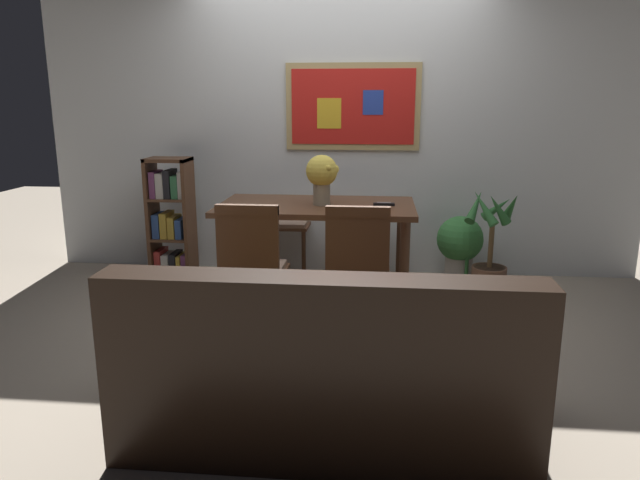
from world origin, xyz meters
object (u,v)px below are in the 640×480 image
potted_palm (490,255)px  potted_ivy (460,245)px  dining_table (317,218)px  dining_chair_far_left (288,212)px  dining_chair_far_right (361,214)px  dining_chair_near_right (358,263)px  bookshelf (171,220)px  dining_chair_near_left (252,261)px  flower_vase (322,175)px  leather_couch (325,372)px  tv_remote (384,204)px

potted_palm → potted_ivy: bearing=127.0°
dining_table → potted_palm: bearing=12.3°
dining_chair_far_left → dining_chair_far_right: bearing=0.3°
dining_table → dining_chair_near_right: size_ratio=1.60×
dining_chair_far_left → bookshelf: 1.02m
dining_chair_near_left → potted_ivy: 2.02m
potted_ivy → dining_chair_far_right: bearing=163.5°
dining_table → flower_vase: (0.04, -0.02, 0.33)m
dining_table → dining_chair_near_right: bearing=-67.1°
dining_chair_near_left → leather_couch: size_ratio=0.51×
bookshelf → leather_couch: bearing=-56.7°
bookshelf → tv_remote: (1.82, -0.53, 0.26)m
dining_table → dining_chair_near_left: 0.88m
dining_table → potted_ivy: size_ratio=2.33×
flower_vase → dining_chair_far_left: bearing=114.9°
potted_ivy → potted_palm: (0.20, -0.27, -0.02)m
potted_ivy → tv_remote: 0.97m
dining_table → potted_palm: 1.42m
dining_chair_near_right → bookshelf: 2.12m
dining_chair_far_left → flower_vase: bearing=-65.1°
bookshelf → potted_palm: size_ratio=1.22×
dining_table → flower_vase: bearing=-26.0°
flower_vase → tv_remote: 0.50m
dining_chair_near_left → potted_palm: size_ratio=1.07×
dining_chair_far_left → leather_couch: (0.57, -2.64, -0.23)m
potted_ivy → flower_vase: flower_vase is taller
flower_vase → dining_chair_far_right: bearing=72.1°
dining_chair_near_left → flower_vase: flower_vase is taller
dining_chair_near_right → dining_chair_far_left: bearing=112.9°
dining_chair_far_left → dining_chair_near_left: bearing=-89.3°
dining_table → tv_remote: bearing=-1.4°
potted_ivy → dining_table: bearing=-153.9°
potted_ivy → dining_chair_near_right: bearing=-120.6°
dining_chair_far_left → leather_couch: bearing=-77.8°
dining_chair_far_left → potted_ivy: size_ratio=1.46×
dining_chair_far_right → leather_couch: (-0.08, -2.65, -0.23)m
dining_chair_far_right → potted_palm: 1.18m
dining_chair_near_right → dining_chair_far_right: 1.61m
bookshelf → potted_ivy: 2.47m
bookshelf → flower_vase: size_ratio=2.83×
dining_table → tv_remote: (0.50, -0.01, 0.12)m
bookshelf → potted_ivy: (2.46, 0.04, -0.17)m
dining_chair_near_right → flower_vase: (-0.30, 0.78, 0.45)m
dining_chair_near_right → leather_couch: size_ratio=0.51×
dining_chair_far_left → tv_remote: 1.20m
tv_remote → dining_chair_near_left: bearing=-135.6°
dining_chair_far_left → dining_table: bearing=-67.0°
dining_chair_near_right → tv_remote: (0.16, 0.79, 0.23)m
bookshelf → potted_palm: bookshelf is taller
dining_chair_near_right → flower_vase: bearing=110.8°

